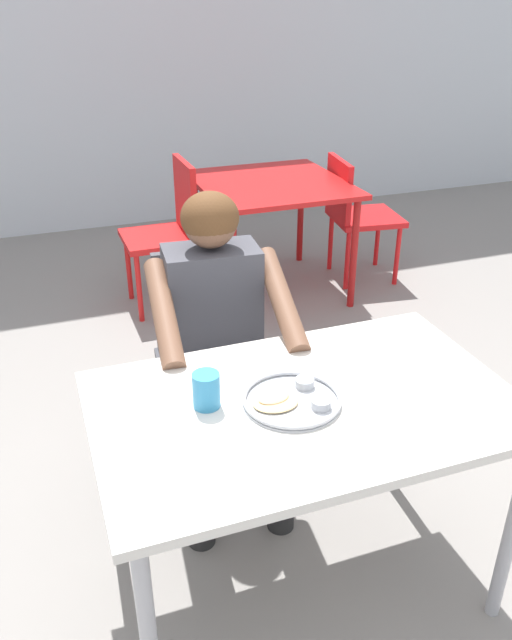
{
  "coord_description": "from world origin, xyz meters",
  "views": [
    {
      "loc": [
        -0.57,
        -1.36,
        1.8
      ],
      "look_at": [
        0.02,
        0.27,
        0.9
      ],
      "focal_mm": 35.99,
      "sensor_mm": 36.0,
      "label": 1
    }
  ],
  "objects_px": {
    "chair_foreground": "(208,346)",
    "table_background_red": "(271,194)",
    "table_foreground": "(304,423)",
    "chair_red_right": "(355,210)",
    "thali_tray": "(292,399)",
    "diner_foreground": "(220,327)",
    "drinking_cup": "(206,389)",
    "chair_red_left": "(170,225)"
  },
  "relations": [
    {
      "from": "thali_tray",
      "to": "chair_red_right",
      "type": "xyz_separation_m",
      "value": [
        1.4,
        2.25,
        -0.27
      ]
    },
    {
      "from": "thali_tray",
      "to": "chair_red_left",
      "type": "relative_size",
      "value": 0.32
    },
    {
      "from": "drinking_cup",
      "to": "chair_red_left",
      "type": "relative_size",
      "value": 0.12
    },
    {
      "from": "table_foreground",
      "to": "drinking_cup",
      "type": "distance_m",
      "value": 0.31
    },
    {
      "from": "table_foreground",
      "to": "chair_red_left",
      "type": "xyz_separation_m",
      "value": [
        0.11,
        2.26,
        -0.14
      ]
    },
    {
      "from": "thali_tray",
      "to": "chair_red_right",
      "type": "distance_m",
      "value": 2.66
    },
    {
      "from": "thali_tray",
      "to": "chair_red_left",
      "type": "bearing_deg",
      "value": 86.17
    },
    {
      "from": "thali_tray",
      "to": "diner_foreground",
      "type": "relative_size",
      "value": 0.24
    },
    {
      "from": "chair_foreground",
      "to": "table_foreground",
      "type": "bearing_deg",
      "value": -85.27
    },
    {
      "from": "drinking_cup",
      "to": "diner_foreground",
      "type": "xyz_separation_m",
      "value": [
        0.19,
        0.5,
        -0.09
      ]
    },
    {
      "from": "diner_foreground",
      "to": "chair_red_right",
      "type": "relative_size",
      "value": 1.43
    },
    {
      "from": "chair_foreground",
      "to": "table_background_red",
      "type": "height_order",
      "value": "chair_foreground"
    },
    {
      "from": "diner_foreground",
      "to": "table_foreground",
      "type": "bearing_deg",
      "value": -81.87
    },
    {
      "from": "chair_foreground",
      "to": "chair_red_left",
      "type": "relative_size",
      "value": 0.98
    },
    {
      "from": "chair_red_left",
      "to": "thali_tray",
      "type": "bearing_deg",
      "value": -93.83
    },
    {
      "from": "thali_tray",
      "to": "chair_red_left",
      "type": "height_order",
      "value": "chair_red_left"
    },
    {
      "from": "diner_foreground",
      "to": "table_background_red",
      "type": "xyz_separation_m",
      "value": [
        0.85,
        1.68,
        -0.06
      ]
    },
    {
      "from": "table_foreground",
      "to": "chair_red_right",
      "type": "height_order",
      "value": "chair_red_right"
    },
    {
      "from": "table_foreground",
      "to": "diner_foreground",
      "type": "height_order",
      "value": "diner_foreground"
    },
    {
      "from": "chair_foreground",
      "to": "table_background_red",
      "type": "xyz_separation_m",
      "value": [
        0.83,
        1.45,
        0.14
      ]
    },
    {
      "from": "thali_tray",
      "to": "diner_foreground",
      "type": "distance_m",
      "value": 0.57
    },
    {
      "from": "table_foreground",
      "to": "drinking_cup",
      "type": "relative_size",
      "value": 11.52
    },
    {
      "from": "table_foreground",
      "to": "thali_tray",
      "type": "bearing_deg",
      "value": 172.75
    },
    {
      "from": "diner_foreground",
      "to": "chair_red_right",
      "type": "height_order",
      "value": "diner_foreground"
    },
    {
      "from": "table_foreground",
      "to": "table_background_red",
      "type": "distance_m",
      "value": 2.38
    },
    {
      "from": "chair_red_left",
      "to": "chair_red_right",
      "type": "distance_m",
      "value": 1.25
    },
    {
      "from": "diner_foreground",
      "to": "chair_red_left",
      "type": "height_order",
      "value": "diner_foreground"
    },
    {
      "from": "table_foreground",
      "to": "diner_foreground",
      "type": "distance_m",
      "value": 0.58
    },
    {
      "from": "table_background_red",
      "to": "thali_tray",
      "type": "bearing_deg",
      "value": -109.64
    },
    {
      "from": "table_foreground",
      "to": "chair_red_left",
      "type": "distance_m",
      "value": 2.27
    },
    {
      "from": "table_foreground",
      "to": "drinking_cup",
      "type": "xyz_separation_m",
      "value": [
        -0.27,
        0.07,
        0.13
      ]
    },
    {
      "from": "table_background_red",
      "to": "chair_red_right",
      "type": "distance_m",
      "value": 0.62
    },
    {
      "from": "drinking_cup",
      "to": "chair_red_right",
      "type": "bearing_deg",
      "value": 53.19
    },
    {
      "from": "chair_foreground",
      "to": "chair_red_left",
      "type": "xyz_separation_m",
      "value": [
        0.18,
        1.46,
        0.02
      ]
    },
    {
      "from": "table_foreground",
      "to": "chair_foreground",
      "type": "height_order",
      "value": "chair_foreground"
    },
    {
      "from": "drinking_cup",
      "to": "thali_tray",
      "type": "bearing_deg",
      "value": -16.23
    },
    {
      "from": "chair_foreground",
      "to": "drinking_cup",
      "type": "bearing_deg",
      "value": -105.71
    },
    {
      "from": "drinking_cup",
      "to": "chair_red_right",
      "type": "height_order",
      "value": "drinking_cup"
    },
    {
      "from": "chair_red_left",
      "to": "chair_red_right",
      "type": "xyz_separation_m",
      "value": [
        1.25,
        -0.01,
        -0.04
      ]
    },
    {
      "from": "table_background_red",
      "to": "chair_red_right",
      "type": "height_order",
      "value": "chair_red_right"
    },
    {
      "from": "table_foreground",
      "to": "drinking_cup",
      "type": "bearing_deg",
      "value": 165.02
    },
    {
      "from": "table_foreground",
      "to": "table_background_red",
      "type": "relative_size",
      "value": 1.29
    }
  ]
}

